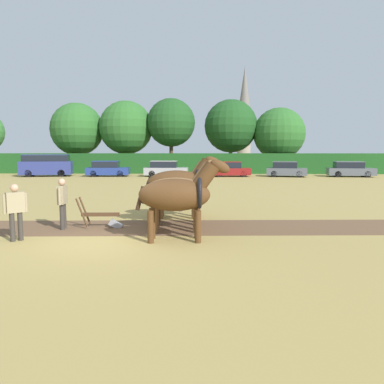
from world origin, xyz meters
name	(u,v)px	position (x,y,z in m)	size (l,w,h in m)	color
ground_plane	(102,242)	(0.00, 0.00, 0.00)	(240.00, 240.00, 0.00)	#A88E4C
plowed_furrow_strip	(17,228)	(-3.40, 1.86, 0.00)	(35.87, 2.59, 0.01)	brown
hedgerow	(179,163)	(0.00, 32.66, 1.15)	(58.18, 1.55, 2.30)	#1E511E
tree_left	(77,129)	(-12.85, 36.02, 5.24)	(6.47, 6.47, 8.48)	#423323
tree_center_left	(126,128)	(-6.68, 35.86, 5.41)	(6.54, 6.54, 8.69)	#4C3823
tree_center	(171,123)	(-1.08, 35.21, 5.95)	(5.79, 5.79, 8.86)	#4C3823
tree_center_right	(231,126)	(6.23, 36.77, 5.63)	(6.55, 6.55, 8.91)	#4C3823
tree_right	(279,134)	(12.08, 36.15, 4.68)	(6.29, 6.29, 7.83)	#423323
church_spire	(244,113)	(10.90, 65.48, 10.06)	(2.96, 2.96, 19.23)	gray
draft_horse_lead_left	(178,194)	(2.18, 0.23, 1.35)	(2.76, 1.08, 2.42)	#513319
draft_horse_lead_right	(179,190)	(2.12, 1.49, 1.33)	(2.71, 0.95, 2.38)	brown
draft_horse_trail_left	(180,183)	(2.06, 2.75, 1.44)	(2.78, 1.07, 2.47)	#513319
draft_horse_trail_right	(180,184)	(1.99, 4.00, 1.31)	(2.64, 1.13, 2.33)	brown
plow	(104,218)	(-0.46, 2.00, 0.31)	(1.53, 0.48, 1.13)	#4C331E
farmer_at_plow	(62,200)	(-1.75, 1.71, 0.98)	(0.23, 0.67, 1.68)	#38332D
farmer_beside_team	(181,188)	(1.92, 5.60, 0.98)	(0.42, 0.65, 1.68)	#4C4C4C
farmer_onlooker_left	(15,208)	(-2.48, 0.05, 0.95)	(0.53, 0.47, 1.65)	#38332D
parked_van	(46,165)	(-13.15, 27.30, 1.13)	(5.31, 2.95, 2.21)	navy
parked_car_left	(107,169)	(-6.94, 27.49, 0.75)	(4.37, 2.14, 1.57)	navy
parked_car_center_left	(166,169)	(-0.97, 27.29, 0.76)	(4.36, 1.88, 1.59)	#9E9EA8
parked_car_center	(230,169)	(5.53, 27.53, 0.72)	(3.99, 1.93, 1.51)	maroon
parked_car_center_right	(286,169)	(11.13, 27.42, 0.73)	(4.17, 2.59, 1.53)	#565B66
parked_car_right	(350,169)	(17.50, 27.50, 0.74)	(4.64, 2.31, 1.54)	#565B66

